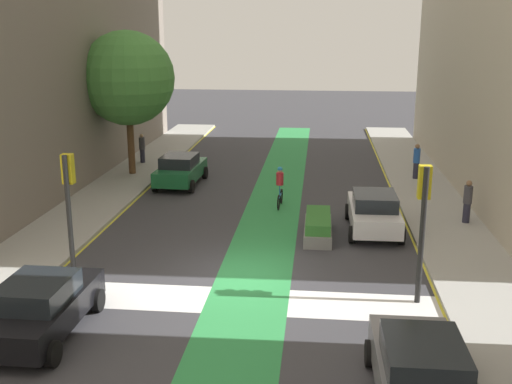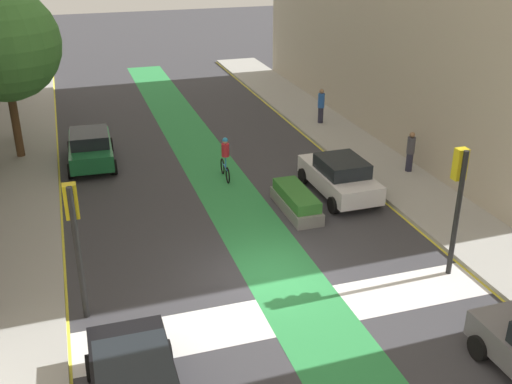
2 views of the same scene
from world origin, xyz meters
name	(u,v)px [view 2 (image 2 of 2)]	position (x,y,z in m)	size (l,w,h in m)	color
ground_plane	(269,276)	(0.00, 0.00, 0.00)	(120.00, 120.00, 0.00)	#38383D
bike_lane_paint	(282,273)	(0.42, 0.00, 0.00)	(2.40, 60.00, 0.01)	#2D8C47
crosswalk_band	(292,312)	(0.00, -2.00, 0.00)	(12.00, 1.80, 0.01)	silver
sidewalk_left	(8,318)	(-7.50, 0.00, 0.07)	(3.00, 60.00, 0.15)	#9E9E99
curb_stripe_left	(66,311)	(-6.00, 0.00, 0.01)	(0.16, 60.00, 0.01)	yellow
sidewalk_right	(477,238)	(7.50, 0.00, 0.07)	(3.00, 60.00, 0.15)	#9E9E99
curb_stripe_right	(439,246)	(6.00, 0.00, 0.01)	(0.16, 60.00, 0.01)	yellow
traffic_signal_near_right	(458,188)	(5.33, -1.41, 2.83)	(0.35, 0.52, 4.02)	black
traffic_signal_near_left	(74,226)	(-5.45, -0.32, 2.74)	(0.35, 0.52, 3.89)	black
car_green_left_far	(90,147)	(-4.52, 11.17, 0.80)	(2.15, 4.26, 1.57)	#196033
car_white_right_far	(340,176)	(4.56, 4.82, 0.80)	(2.05, 4.22, 1.57)	silver
cyclist_in_lane	(225,157)	(0.72, 7.75, 0.97)	(0.32, 1.73, 1.86)	black
pedestrian_sidewalk_right_a	(410,151)	(8.31, 5.88, 1.04)	(0.34, 0.34, 1.73)	#262638
pedestrian_sidewalk_left_a	(16,121)	(-7.76, 15.56, 1.00)	(0.34, 0.34, 1.67)	#262638
pedestrian_sidewalk_right_b	(321,106)	(7.39, 13.23, 1.08)	(0.34, 0.34, 1.81)	#262638
street_tree_near	(2,44)	(-7.55, 12.87, 5.17)	(4.86, 4.86, 7.46)	brown
median_planter	(296,201)	(2.42, 3.97, 0.40)	(1.02, 3.00, 0.85)	slate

